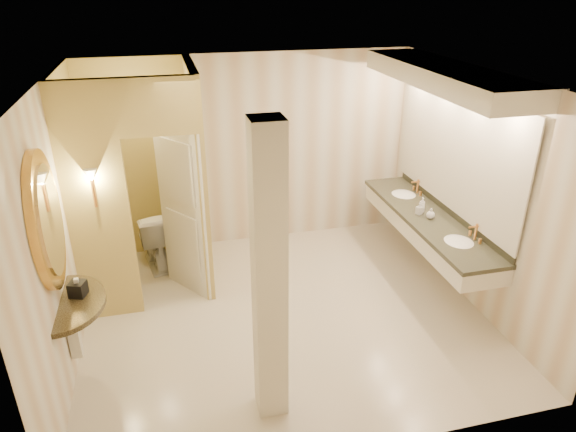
# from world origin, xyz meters

# --- Properties ---
(floor) EXTENTS (4.50, 4.50, 0.00)m
(floor) POSITION_xyz_m (0.00, 0.00, 0.00)
(floor) COLOR beige
(floor) RESTS_ON ground
(ceiling) EXTENTS (4.50, 4.50, 0.00)m
(ceiling) POSITION_xyz_m (0.00, 0.00, 2.70)
(ceiling) COLOR silver
(ceiling) RESTS_ON wall_back
(wall_back) EXTENTS (4.50, 0.02, 2.70)m
(wall_back) POSITION_xyz_m (0.00, 2.00, 1.35)
(wall_back) COLOR beige
(wall_back) RESTS_ON floor
(wall_front) EXTENTS (4.50, 0.02, 2.70)m
(wall_front) POSITION_xyz_m (0.00, -2.00, 1.35)
(wall_front) COLOR beige
(wall_front) RESTS_ON floor
(wall_left) EXTENTS (0.02, 4.00, 2.70)m
(wall_left) POSITION_xyz_m (-2.25, 0.00, 1.35)
(wall_left) COLOR beige
(wall_left) RESTS_ON floor
(wall_right) EXTENTS (0.02, 4.00, 2.70)m
(wall_right) POSITION_xyz_m (2.25, 0.00, 1.35)
(wall_right) COLOR beige
(wall_right) RESTS_ON floor
(toilet_closet) EXTENTS (1.50, 1.55, 2.70)m
(toilet_closet) POSITION_xyz_m (-1.13, 0.96, 1.39)
(toilet_closet) COLOR #D4C56F
(toilet_closet) RESTS_ON floor
(wall_sconce) EXTENTS (0.14, 0.14, 0.42)m
(wall_sconce) POSITION_xyz_m (-1.93, 0.43, 1.73)
(wall_sconce) COLOR #D58D44
(wall_sconce) RESTS_ON toilet_closet
(vanity) EXTENTS (0.75, 2.83, 2.09)m
(vanity) POSITION_xyz_m (1.98, 0.40, 1.63)
(vanity) COLOR silver
(vanity) RESTS_ON floor
(console_shelf) EXTENTS (0.97, 0.97, 1.93)m
(console_shelf) POSITION_xyz_m (-2.21, -0.50, 1.34)
(console_shelf) COLOR black
(console_shelf) RESTS_ON floor
(pillar) EXTENTS (0.26, 0.26, 2.70)m
(pillar) POSITION_xyz_m (-0.45, -1.34, 1.35)
(pillar) COLOR silver
(pillar) RESTS_ON floor
(tissue_box) EXTENTS (0.18, 0.18, 0.14)m
(tissue_box) POSITION_xyz_m (-2.09, -0.42, 0.95)
(tissue_box) COLOR black
(tissue_box) RESTS_ON console_shelf
(toilet) EXTENTS (0.61, 0.89, 0.84)m
(toilet) POSITION_xyz_m (-1.42, 1.53, 0.42)
(toilet) COLOR white
(toilet) RESTS_ON floor
(soap_bottle_a) EXTENTS (0.09, 0.09, 0.15)m
(soap_bottle_a) POSITION_xyz_m (1.85, 0.47, 0.95)
(soap_bottle_a) COLOR beige
(soap_bottle_a) RESTS_ON vanity
(soap_bottle_b) EXTENTS (0.11, 0.11, 0.13)m
(soap_bottle_b) POSITION_xyz_m (1.93, 0.32, 0.94)
(soap_bottle_b) COLOR silver
(soap_bottle_b) RESTS_ON vanity
(soap_bottle_c) EXTENTS (0.09, 0.09, 0.20)m
(soap_bottle_c) POSITION_xyz_m (1.91, 0.52, 0.97)
(soap_bottle_c) COLOR #C6B28C
(soap_bottle_c) RESTS_ON vanity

